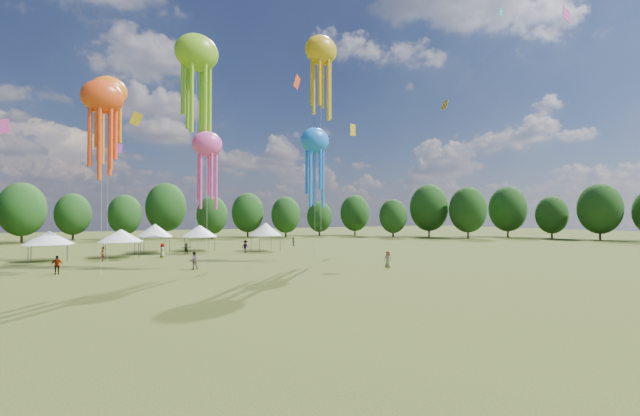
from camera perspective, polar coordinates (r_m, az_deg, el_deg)
ground at (r=17.84m, az=29.74°, el=-18.96°), size 300.00×300.00×0.00m
spectator_near at (r=44.83m, az=-16.78°, el=-6.87°), size 0.86×0.67×1.77m
spectators_far at (r=57.73m, az=-13.76°, el=-5.58°), size 35.88×32.89×1.85m
festival_tents at (r=63.73m, az=-20.46°, el=-3.13°), size 33.34×11.51×4.34m
show_kites at (r=51.61m, az=-12.94°, el=14.31°), size 31.26×16.50×30.30m
small_kites at (r=56.68m, az=-16.25°, el=24.22°), size 67.39×60.86×42.91m
treeline at (r=71.80m, az=-21.83°, el=-0.08°), size 201.57×95.24×13.43m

